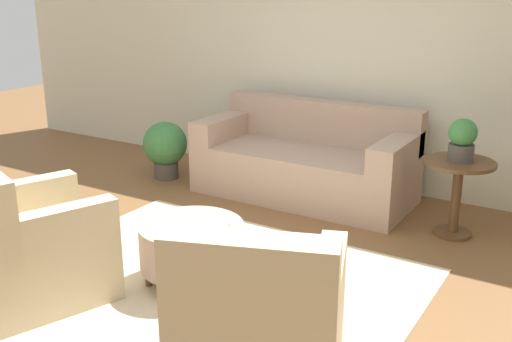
% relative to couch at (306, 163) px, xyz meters
% --- Properties ---
extents(ground_plane, '(16.00, 16.00, 0.00)m').
position_rel_couch_xyz_m(ground_plane, '(0.27, -2.15, -0.33)').
color(ground_plane, brown).
extents(wall_back, '(9.48, 0.12, 2.80)m').
position_rel_couch_xyz_m(wall_back, '(0.27, 0.64, 1.07)').
color(wall_back, beige).
rests_on(wall_back, ground_plane).
extents(rug, '(2.81, 2.50, 0.01)m').
position_rel_couch_xyz_m(rug, '(0.27, -2.15, -0.33)').
color(rug, beige).
rests_on(rug, ground_plane).
extents(couch, '(2.08, 0.93, 0.90)m').
position_rel_couch_xyz_m(couch, '(0.00, 0.00, 0.00)').
color(couch, tan).
rests_on(couch, ground_plane).
extents(armchair_left, '(1.04, 1.04, 0.94)m').
position_rel_couch_xyz_m(armchair_left, '(-0.61, -2.76, 0.03)').
color(armchair_left, '#C6B289').
rests_on(armchair_left, rug).
extents(armchair_right, '(1.04, 1.04, 0.94)m').
position_rel_couch_xyz_m(armchair_right, '(1.15, -2.76, 0.03)').
color(armchair_right, '#C6B289').
rests_on(armchair_right, rug).
extents(ottoman_table, '(0.72, 0.72, 0.43)m').
position_rel_couch_xyz_m(ottoman_table, '(0.15, -2.03, -0.05)').
color(ottoman_table, tan).
rests_on(ottoman_table, rug).
extents(side_table, '(0.57, 0.57, 0.64)m').
position_rel_couch_xyz_m(side_table, '(1.50, -0.22, 0.11)').
color(side_table, brown).
rests_on(side_table, ground_plane).
extents(potted_plant_on_side_table, '(0.23, 0.23, 0.35)m').
position_rel_couch_xyz_m(potted_plant_on_side_table, '(1.50, -0.22, 0.49)').
color(potted_plant_on_side_table, '#4C4742').
rests_on(potted_plant_on_side_table, side_table).
extents(potted_plant_floor, '(0.47, 0.47, 0.62)m').
position_rel_couch_xyz_m(potted_plant_floor, '(-1.53, -0.29, 0.02)').
color(potted_plant_floor, '#4C4742').
rests_on(potted_plant_floor, ground_plane).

